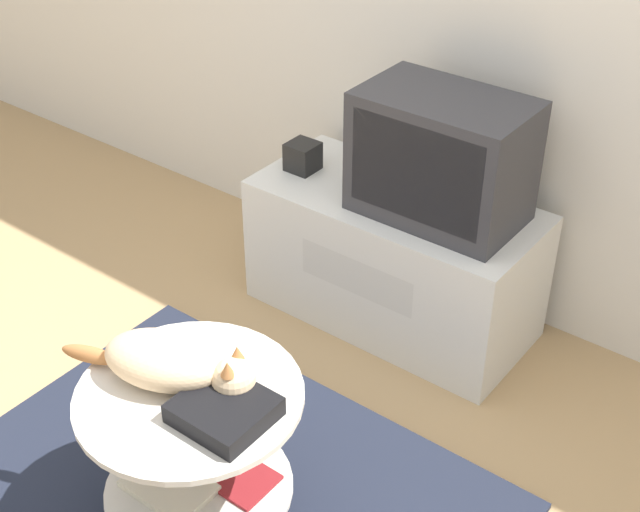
% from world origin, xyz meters
% --- Properties ---
extents(tv_stand, '(1.01, 0.47, 0.50)m').
position_xyz_m(tv_stand, '(-0.10, 1.19, 0.25)').
color(tv_stand, silver).
rests_on(tv_stand, ground_plane).
extents(tv, '(0.54, 0.33, 0.42)m').
position_xyz_m(tv, '(0.06, 1.19, 0.70)').
color(tv, '#333338').
rests_on(tv, tv_stand).
extents(speaker, '(0.10, 0.10, 0.10)m').
position_xyz_m(speaker, '(-0.49, 1.16, 0.55)').
color(speaker, black).
rests_on(speaker, tv_stand).
extents(coffee_table, '(0.58, 0.58, 0.49)m').
position_xyz_m(coffee_table, '(0.03, 0.05, 0.33)').
color(coffee_table, '#B2B2B7').
rests_on(coffee_table, rug).
extents(dvd_box, '(0.22, 0.20, 0.05)m').
position_xyz_m(dvd_box, '(0.16, 0.04, 0.53)').
color(dvd_box, black).
rests_on(dvd_box, coffee_table).
extents(cat, '(0.52, 0.28, 0.14)m').
position_xyz_m(cat, '(-0.03, 0.05, 0.57)').
color(cat, beige).
rests_on(cat, coffee_table).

